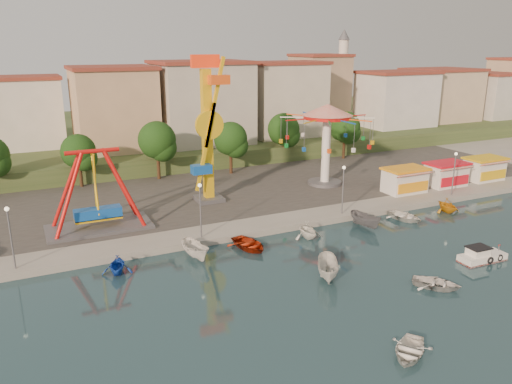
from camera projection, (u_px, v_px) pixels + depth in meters
ground at (352, 283)px, 39.45m from camera, size 200.00×200.00×0.00m
quay_deck at (154, 144)px, 93.04m from camera, size 200.00×100.00×0.60m
asphalt_pad at (216, 184)px, 65.25m from camera, size 90.00×28.00×0.01m
hill_terrace at (147, 134)px, 97.02m from camera, size 200.00×60.00×3.00m
pirate_ship_ride at (96, 192)px, 48.41m from camera, size 10.00×5.00×8.00m
kamikaze_tower at (209, 133)px, 55.81m from camera, size 3.86×3.10×16.50m
wave_swinger at (327, 126)px, 63.05m from camera, size 11.60×11.60×10.40m
booth_left at (405, 180)px, 61.22m from camera, size 5.40×3.78×3.08m
booth_mid at (446, 174)px, 64.04m from camera, size 5.40×3.78×3.08m
booth_right at (484, 168)px, 66.86m from camera, size 5.40×3.78×3.08m
lamp_post_0 at (11, 240)px, 39.93m from camera, size 0.14×0.14×5.00m
lamp_post_1 at (201, 212)px, 46.52m from camera, size 0.14×0.14×5.00m
lamp_post_2 at (343, 191)px, 53.12m from camera, size 0.14×0.14×5.00m
lamp_post_3 at (454, 175)px, 59.72m from camera, size 0.14×0.14×5.00m
tree_1 at (78, 151)px, 62.75m from camera, size 4.35×4.35×6.80m
tree_2 at (157, 140)px, 66.29m from camera, size 5.02×5.02×7.85m
tree_3 at (231, 139)px, 69.27m from camera, size 4.68×4.68×7.32m
tree_4 at (284, 129)px, 75.93m from camera, size 4.86×4.86×7.60m
tree_5 at (345, 127)px, 78.49m from camera, size 4.83×4.83×7.54m
building_1 at (26, 121)px, 73.06m from camera, size 12.33×9.01×8.63m
building_2 at (116, 107)px, 78.61m from camera, size 11.95×9.28×11.23m
building_3 at (206, 111)px, 81.85m from camera, size 12.59×10.50×9.20m
building_4 at (269, 105)px, 90.34m from camera, size 10.75×9.23×9.24m
building_5 at (337, 97)px, 93.93m from camera, size 12.77×10.96×11.21m
building_6 at (392, 92)px, 97.28m from camera, size 8.23×8.98×12.36m
building_7 at (419, 97)px, 106.96m from camera, size 11.59×10.93×8.76m
building_8 at (492, 88)px, 106.51m from camera, size 12.84×9.28×12.58m
minaret at (342, 74)px, 97.48m from camera, size 2.80×2.80×18.00m
cabin_motorboat at (481, 257)px, 43.32m from camera, size 4.34×1.86×1.51m
rowboat_a at (437, 283)px, 38.55m from camera, size 4.32×4.45×0.75m
rowboat_b at (409, 350)px, 30.11m from camera, size 4.34×4.14×0.73m
skiff at (328, 269)px, 39.91m from camera, size 3.64×4.62×1.69m
moored_boat_1 at (117, 265)px, 40.94m from camera, size 3.27×3.53×1.53m
moored_boat_2 at (196, 250)px, 43.72m from camera, size 2.07×4.24×1.57m
moored_boat_3 at (249, 244)px, 45.95m from camera, size 3.83×4.76×0.87m
moored_boat_4 at (308, 230)px, 48.43m from camera, size 2.83×3.24×1.64m
moored_boat_5 at (365, 220)px, 51.31m from camera, size 2.09×4.15×1.53m
moored_boat_6 at (405, 216)px, 53.56m from camera, size 3.64×4.50×0.82m
moored_boat_7 at (447, 205)px, 55.97m from camera, size 3.07×3.44×1.64m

